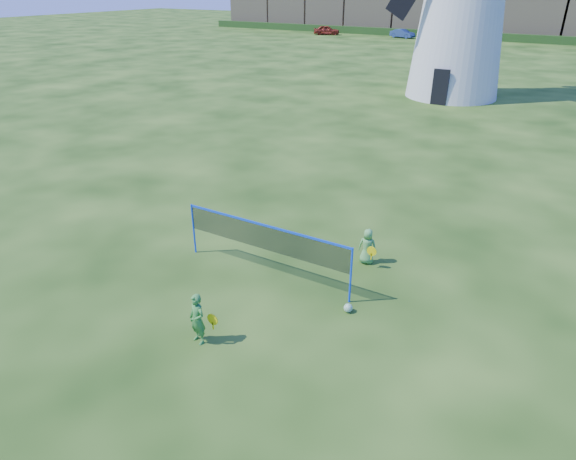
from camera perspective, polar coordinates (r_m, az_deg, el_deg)
The scene contains 9 objects.
ground at distance 13.22m, azimuth -1.87°, elevation -6.46°, with size 220.00×220.00×0.00m, color black.
badminton_net at distance 13.14m, azimuth -2.64°, elevation -0.95°, with size 5.05×0.05×1.55m.
player_girl at distance 11.19m, azimuth -10.38°, elevation -10.05°, with size 0.67×0.39×1.23m.
player_boy at distance 14.18m, azimuth 9.12°, elevation -1.88°, with size 0.64×0.45×1.05m.
play_ball at distance 12.30m, azimuth 6.93°, elevation -8.88°, with size 0.22×0.22×0.22m, color green.
terraced_houses at distance 84.86m, azimuth 15.63°, elevation 23.56°, with size 68.41×8.40×8.22m.
hedge at distance 80.61m, azimuth 11.17°, elevation 21.47°, with size 62.00×0.80×1.00m, color #193814.
car_left at distance 80.10m, azimuth 4.46°, elevation 21.93°, with size 1.54×3.84×1.31m, color maroon.
car_right at distance 77.14m, azimuth 13.03°, elevation 21.15°, with size 1.24×3.55×1.17m, color navy.
Camera 1 is at (6.04, -9.28, 7.23)m, focal length 30.92 mm.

